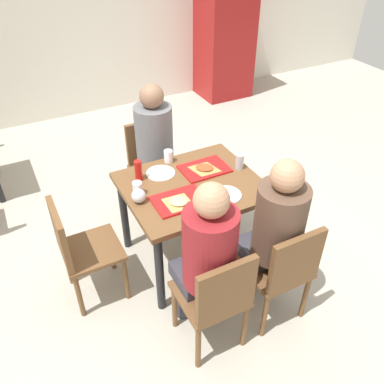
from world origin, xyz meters
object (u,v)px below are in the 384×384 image
at_px(person_in_red, 206,253).
at_px(plastic_cup_a, 168,156).
at_px(condiment_bottle, 138,170).
at_px(chair_near_left, 217,297).
at_px(plastic_cup_c, 138,188).
at_px(tray_red_near, 179,201).
at_px(plastic_cup_b, 220,204).
at_px(pizza_slice_a, 178,202).
at_px(drink_fridge, 225,29).
at_px(main_table, 192,195).
at_px(paper_plate_center, 161,173).
at_px(chair_left_end, 78,247).
at_px(person_far_side, 156,144).
at_px(soda_can, 240,161).
at_px(paper_plate_near_edge, 226,195).
at_px(chair_far_side, 152,161).
at_px(tray_red_far, 204,169).
at_px(chair_near_right, 283,268).
at_px(pizza_slice_b, 204,168).
at_px(foil_bundle, 139,196).
at_px(person_in_brown_jacket, 275,227).

bearing_deg(person_in_red, plastic_cup_a, 77.71).
height_order(plastic_cup_a, condiment_bottle, condiment_bottle).
bearing_deg(chair_near_left, plastic_cup_c, 99.71).
xyz_separation_m(tray_red_near, plastic_cup_b, (0.20, -0.21, 0.04)).
distance_m(pizza_slice_a, drink_fridge, 3.74).
distance_m(main_table, paper_plate_center, 0.30).
height_order(chair_near_left, drink_fridge, drink_fridge).
relative_size(chair_left_end, tray_red_near, 2.33).
relative_size(person_far_side, soda_can, 10.23).
height_order(main_table, tray_red_near, tray_red_near).
relative_size(chair_left_end, drink_fridge, 0.44).
height_order(chair_near_left, paper_plate_near_edge, chair_near_left).
bearing_deg(plastic_cup_b, pizza_slice_a, 140.22).
height_order(main_table, plastic_cup_c, plastic_cup_c).
bearing_deg(paper_plate_near_edge, chair_far_side, 98.15).
height_order(plastic_cup_a, plastic_cup_c, same).
bearing_deg(pizza_slice_a, tray_red_far, 39.23).
bearing_deg(soda_can, paper_plate_center, 159.71).
distance_m(chair_left_end, paper_plate_center, 0.81).
bearing_deg(paper_plate_center, chair_near_right, -69.09).
bearing_deg(person_far_side, person_in_red, -100.54).
distance_m(chair_far_side, tray_red_far, 0.75).
bearing_deg(person_in_red, pizza_slice_b, 62.06).
xyz_separation_m(soda_can, foil_bundle, (-0.84, -0.04, -0.01)).
distance_m(pizza_slice_b, plastic_cup_c, 0.56).
relative_size(person_in_brown_jacket, paper_plate_center, 5.67).
bearing_deg(soda_can, foil_bundle, -177.14).
height_order(tray_red_near, drink_fridge, drink_fridge).
xyz_separation_m(plastic_cup_b, plastic_cup_c, (-0.42, 0.42, 0.00)).
bearing_deg(chair_near_right, pizza_slice_b, 95.16).
bearing_deg(paper_plate_near_edge, paper_plate_center, 122.67).
height_order(chair_near_right, foil_bundle, chair_near_right).
height_order(soda_can, condiment_bottle, condiment_bottle).
relative_size(main_table, person_in_red, 0.79).
bearing_deg(main_table, plastic_cup_b, -86.04).
distance_m(pizza_slice_b, plastic_cup_b, 0.49).
height_order(soda_can, foil_bundle, soda_can).
bearing_deg(plastic_cup_b, person_far_side, 91.39).
height_order(person_in_brown_jacket, plastic_cup_c, person_in_brown_jacket).
distance_m(chair_left_end, person_in_red, 0.95).
bearing_deg(pizza_slice_a, chair_near_right, -54.91).
relative_size(chair_far_side, pizza_slice_b, 3.42).
distance_m(chair_left_end, tray_red_near, 0.76).
bearing_deg(chair_left_end, chair_far_side, 42.48).
height_order(chair_far_side, condiment_bottle, condiment_bottle).
relative_size(chair_near_right, paper_plate_center, 3.81).
relative_size(main_table, pizza_slice_b, 4.04).
height_order(tray_red_far, pizza_slice_b, pizza_slice_b).
xyz_separation_m(chair_near_left, tray_red_far, (0.42, 0.93, 0.25)).
xyz_separation_m(chair_far_side, plastic_cup_c, (-0.40, -0.74, 0.30)).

